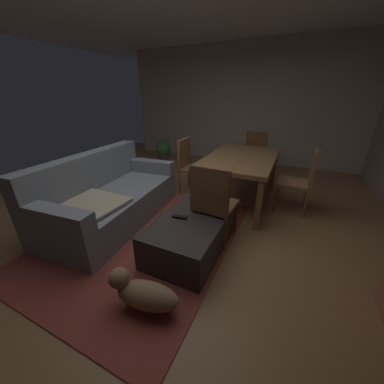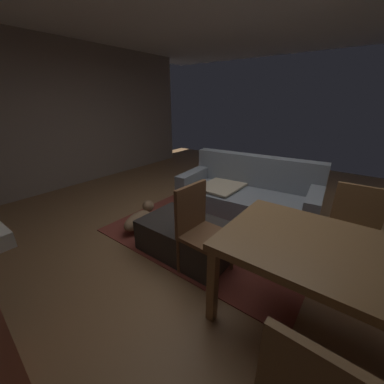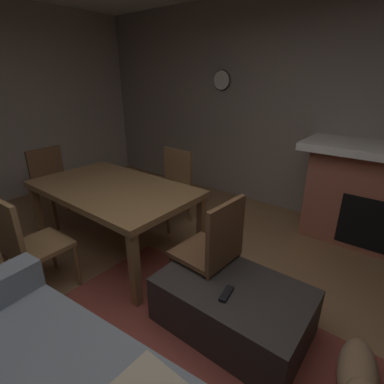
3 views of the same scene
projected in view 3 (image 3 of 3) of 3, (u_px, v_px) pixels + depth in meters
floor at (161, 349)px, 2.02m from camera, size 8.92×8.92×0.00m
wall_back_fireplace_side at (317, 110)px, 3.58m from camera, size 7.84×0.12×2.76m
ottoman_coffee_table at (232, 306)px, 2.14m from camera, size 1.07×0.68×0.39m
tv_remote at (226, 294)px, 1.97m from camera, size 0.08×0.17×0.02m
dining_table at (113, 193)px, 2.95m from camera, size 1.71×1.00×0.74m
dining_chair_west at (214, 247)px, 2.28m from camera, size 0.46×0.46×0.93m
dining_chair_east at (53, 181)px, 3.71m from camera, size 0.46×0.46×0.93m
dining_chair_south at (172, 183)px, 3.65m from camera, size 0.45×0.45×0.93m
dining_chair_north at (25, 242)px, 2.35m from camera, size 0.46×0.46×0.93m
small_dog at (358, 377)px, 1.65m from camera, size 0.30×0.59×0.31m
wall_clock at (222, 80)px, 4.17m from camera, size 0.28×0.03×0.28m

